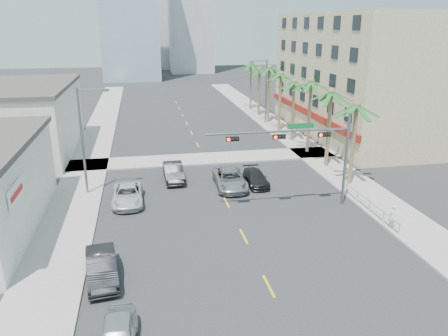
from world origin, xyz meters
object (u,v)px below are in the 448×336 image
at_px(car_parked_mid, 102,267).
at_px(car_lane_left, 173,172).
at_px(traffic_signal_mast, 308,145).
at_px(car_lane_center, 230,179).
at_px(pedestrian, 392,217).
at_px(car_lane_right, 256,178).
at_px(car_parked_far, 128,195).

xyz_separation_m(car_parked_mid, car_lane_left, (5.24, 15.75, 0.03)).
bearing_deg(traffic_signal_mast, car_lane_center, 132.11).
height_order(car_lane_center, pedestrian, pedestrian).
bearing_deg(car_lane_center, car_parked_mid, -125.59).
xyz_separation_m(car_lane_left, car_lane_right, (7.13, -2.58, -0.17)).
bearing_deg(pedestrian, car_lane_left, -66.01).
bearing_deg(car_parked_far, car_lane_center, 12.91).
height_order(car_lane_left, car_lane_center, car_lane_left).
height_order(traffic_signal_mast, car_lane_right, traffic_signal_mast).
relative_size(traffic_signal_mast, car_lane_center, 2.00).
bearing_deg(car_lane_left, car_parked_mid, -109.70).
relative_size(car_lane_center, car_lane_right, 1.29).
bearing_deg(car_lane_left, car_parked_far, -131.27).
distance_m(car_parked_mid, car_parked_far, 11.02).
relative_size(car_parked_far, car_lane_right, 1.18).
distance_m(car_parked_far, car_lane_left, 6.26).
height_order(traffic_signal_mast, pedestrian, traffic_signal_mast).
height_order(car_parked_mid, car_lane_right, car_parked_mid).
distance_m(traffic_signal_mast, car_lane_right, 7.56).
height_order(car_parked_mid, pedestrian, pedestrian).
relative_size(car_lane_center, pedestrian, 3.18).
xyz_separation_m(car_lane_center, car_lane_right, (2.40, 0.27, -0.15)).
distance_m(traffic_signal_mast, car_lane_left, 13.30).
distance_m(traffic_signal_mast, car_parked_mid, 17.16).
distance_m(car_parked_mid, car_lane_center, 16.30).
height_order(car_parked_mid, car_lane_center, car_lane_center).
distance_m(car_lane_left, car_lane_center, 5.52).
bearing_deg(car_lane_right, traffic_signal_mast, -66.40).
distance_m(car_parked_mid, car_lane_left, 16.60).
bearing_deg(car_lane_right, car_lane_left, 160.24).
xyz_separation_m(car_parked_far, car_lane_center, (8.75, 1.95, 0.06)).
relative_size(car_parked_mid, car_lane_right, 1.08).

